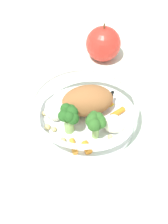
# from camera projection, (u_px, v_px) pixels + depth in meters

# --- Properties ---
(ground_plane) EXTENTS (2.40, 2.40, 0.00)m
(ground_plane) POSITION_uv_depth(u_px,v_px,m) (80.00, 127.00, 0.58)
(ground_plane) COLOR silver
(food_container) EXTENTS (0.20, 0.20, 0.07)m
(food_container) POSITION_uv_depth(u_px,v_px,m) (84.00, 111.00, 0.57)
(food_container) COLOR white
(food_container) RESTS_ON ground_plane
(loose_apple) EXTENTS (0.08, 0.08, 0.09)m
(loose_apple) POSITION_uv_depth(u_px,v_px,m) (103.00, 44.00, 0.70)
(loose_apple) COLOR red
(loose_apple) RESTS_ON ground_plane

